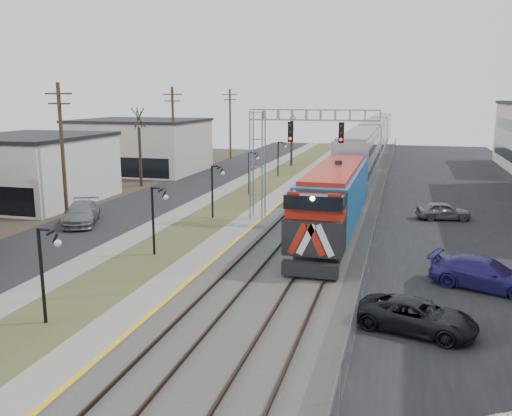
% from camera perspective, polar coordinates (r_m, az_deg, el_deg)
% --- Properties ---
extents(street_west, '(7.00, 120.00, 0.04)m').
position_cam_1_polar(street_west, '(50.11, -9.97, 1.17)').
color(street_west, black).
rests_on(street_west, ground).
extents(sidewalk, '(2.00, 120.00, 0.08)m').
position_cam_1_polar(sidewalk, '(48.39, -5.14, 0.96)').
color(sidewalk, gray).
rests_on(sidewalk, ground).
extents(grass_median, '(4.00, 120.00, 0.06)m').
position_cam_1_polar(grass_median, '(47.45, -1.73, 0.77)').
color(grass_median, '#4B4E2A').
rests_on(grass_median, ground).
extents(platform, '(2.00, 120.00, 0.24)m').
position_cam_1_polar(platform, '(46.66, 1.79, 0.69)').
color(platform, gray).
rests_on(platform, ground).
extents(ballast_bed, '(8.00, 120.00, 0.20)m').
position_cam_1_polar(ballast_bed, '(45.79, 7.89, 0.35)').
color(ballast_bed, '#595651').
rests_on(ballast_bed, ground).
extents(parking_lot, '(16.00, 120.00, 0.04)m').
position_cam_1_polar(parking_lot, '(45.91, 22.90, -0.55)').
color(parking_lot, black).
rests_on(parking_lot, ground).
extents(platform_edge, '(0.24, 120.00, 0.01)m').
position_cam_1_polar(platform_edge, '(46.44, 2.85, 0.79)').
color(platform_edge, gold).
rests_on(platform_edge, platform).
extents(track_near, '(1.58, 120.00, 0.15)m').
position_cam_1_polar(track_near, '(46.04, 5.43, 0.69)').
color(track_near, '#2D2119').
rests_on(track_near, ballast_bed).
extents(track_far, '(1.58, 120.00, 0.15)m').
position_cam_1_polar(track_far, '(45.59, 9.76, 0.46)').
color(track_far, '#2D2119').
rests_on(track_far, ballast_bed).
extents(train, '(3.00, 85.85, 5.33)m').
position_cam_1_polar(train, '(70.00, 11.87, 6.46)').
color(train, '#166BB8').
rests_on(train, ground).
extents(signal_gantry, '(9.00, 1.07, 8.15)m').
position_cam_1_polar(signal_gantry, '(38.62, 2.64, 6.58)').
color(signal_gantry, gray).
rests_on(signal_gantry, ground).
extents(lampposts, '(0.14, 62.14, 4.00)m').
position_cam_1_polar(lampposts, '(31.77, -10.55, -1.30)').
color(lampposts, black).
rests_on(lampposts, ground).
extents(utility_poles, '(0.28, 80.28, 10.00)m').
position_cam_1_polar(utility_poles, '(42.32, -19.69, 5.56)').
color(utility_poles, '#4C3823').
rests_on(utility_poles, ground).
extents(fence, '(0.04, 120.00, 1.60)m').
position_cam_1_polar(fence, '(45.33, 13.18, 0.93)').
color(fence, gray).
rests_on(fence, ground).
extents(bare_trees, '(12.30, 42.30, 5.95)m').
position_cam_1_polar(bare_trees, '(53.71, -9.43, 4.79)').
color(bare_trees, '#382D23').
rests_on(bare_trees, ground).
extents(car_lot_c, '(4.96, 3.23, 1.27)m').
position_cam_1_polar(car_lot_c, '(22.34, 16.55, -10.93)').
color(car_lot_c, black).
rests_on(car_lot_c, ground).
extents(car_lot_d, '(5.48, 3.67, 1.47)m').
position_cam_1_polar(car_lot_d, '(28.04, 22.95, -6.48)').
color(car_lot_d, navy).
rests_on(car_lot_d, ground).
extents(car_lot_e, '(4.09, 2.27, 1.32)m').
position_cam_1_polar(car_lot_e, '(42.45, 19.11, -0.33)').
color(car_lot_e, slate).
rests_on(car_lot_e, ground).
extents(car_street_b, '(4.15, 5.74, 1.54)m').
position_cam_1_polar(car_street_b, '(40.68, -17.90, -0.59)').
color(car_street_b, slate).
rests_on(car_street_b, ground).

